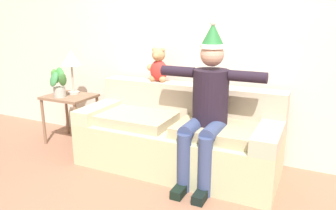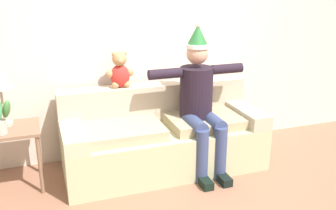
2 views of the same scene
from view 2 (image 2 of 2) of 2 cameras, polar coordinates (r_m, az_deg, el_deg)
back_wall at (r=4.25m, az=-3.17°, el=10.63°), size 7.00×0.10×2.70m
couch at (r=4.04m, az=-0.89°, el=-4.73°), size 2.06×0.86×0.84m
person_seated at (r=3.87m, az=4.80°, el=1.09°), size 1.02×0.77×1.53m
teddy_bear at (r=3.98m, az=-7.21°, el=5.03°), size 0.29×0.17×0.38m
side_table at (r=3.85m, az=-22.88°, el=-4.61°), size 0.58×0.47×0.61m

